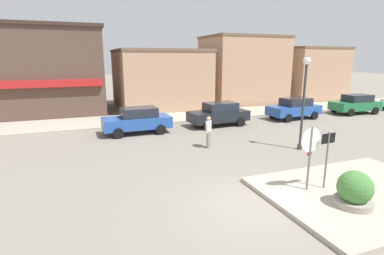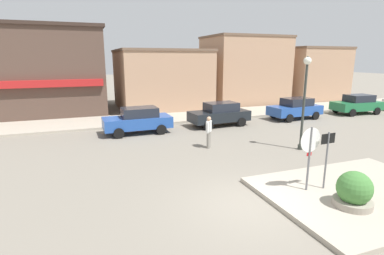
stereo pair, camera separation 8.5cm
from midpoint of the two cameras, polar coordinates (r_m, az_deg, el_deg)
The scene contains 16 objects.
ground_plane at distance 9.74m, azimuth 11.28°, elevation -14.23°, with size 160.00×160.00×0.00m, color gray.
sidewalk_corner at distance 11.60m, azimuth 29.81°, elevation -10.80°, with size 6.40×4.80×0.15m, color #A89E8C.
kerb_far at distance 22.22m, azimuth -7.83°, elevation 1.64°, with size 80.00×4.00×0.15m, color #A89E8C.
stop_sign at distance 10.43m, azimuth 21.71°, elevation -4.09°, with size 0.82×0.09×2.30m.
one_way_sign at distance 10.83m, azimuth 24.48°, elevation -4.75°, with size 0.60×0.07×2.10m.
planter at distance 10.18m, azimuth 28.65°, elevation -10.92°, with size 1.10×1.10×1.23m.
lamp_post at distance 15.33m, azimuth 20.87°, elevation 6.72°, with size 0.36×0.36×4.54m.
parked_car_nearest at distance 18.24m, azimuth -10.12°, elevation 1.42°, with size 4.03×1.94×1.56m.
parked_car_second at distance 20.08m, azimuth 5.40°, elevation 2.62°, with size 4.12×2.11×1.56m.
parked_car_third at distance 23.55m, azimuth 19.17°, elevation 3.50°, with size 4.12×2.10×1.56m.
parked_car_fourth at distance 27.79m, azimuth 29.03°, elevation 3.94°, with size 4.07×2.02×1.56m.
pedestrian_crossing_near at distance 15.00m, azimuth 3.37°, elevation -0.69°, with size 0.40×0.50×1.61m.
building_corner_shop at distance 28.27m, azimuth -26.71°, elevation 9.68°, with size 9.89×10.16×6.85m.
building_storefront_left_near at distance 27.67m, azimuth -5.91°, elevation 9.19°, with size 7.66×7.99×5.18m.
building_storefront_left_mid at distance 30.61m, azimuth 9.98°, elevation 10.68°, with size 7.53×5.78×6.52m.
building_storefront_right_near at distance 34.97m, azimuth 21.72°, elevation 9.46°, with size 6.30×5.43×5.56m.
Camera 2 is at (-4.65, -7.32, 4.42)m, focal length 28.00 mm.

